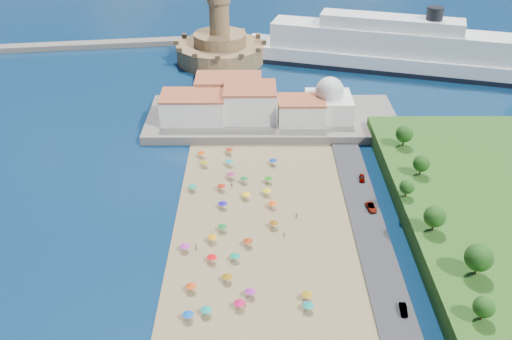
{
  "coord_description": "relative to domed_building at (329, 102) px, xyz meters",
  "views": [
    {
      "loc": [
        3.5,
        -114.97,
        90.71
      ],
      "look_at": [
        4.0,
        25.0,
        8.0
      ],
      "focal_mm": 40.0,
      "sensor_mm": 36.0,
      "label": 1
    }
  ],
  "objects": [
    {
      "name": "jetty",
      "position": [
        -42.0,
        37.0,
        -7.77
      ],
      "size": [
        18.0,
        70.0,
        2.4
      ],
      "primitive_type": "cube",
      "color": "#59544C",
      "rests_on": "ground"
    },
    {
      "name": "waterfront_buildings",
      "position": [
        -33.05,
        2.64,
        -1.1
      ],
      "size": [
        57.0,
        29.0,
        11.0
      ],
      "color": "silver",
      "rests_on": "terrace"
    },
    {
      "name": "beach_parasols",
      "position": [
        -31.12,
        -76.45,
        -6.83
      ],
      "size": [
        32.41,
        115.51,
        2.2
      ],
      "color": "gray",
      "rests_on": "beach"
    },
    {
      "name": "breakwater",
      "position": [
        -140.0,
        82.0,
        -7.67
      ],
      "size": [
        199.03,
        34.77,
        2.6
      ],
      "primitive_type": "cube",
      "rotation": [
        0.0,
        0.0,
        0.14
      ],
      "color": "#59544C",
      "rests_on": "ground"
    },
    {
      "name": "fortress",
      "position": [
        -42.0,
        67.0,
        -2.29
      ],
      "size": [
        40.0,
        40.0,
        32.4
      ],
      "color": "olive",
      "rests_on": "ground"
    },
    {
      "name": "terrace",
      "position": [
        -20.0,
        2.0,
        -7.47
      ],
      "size": [
        90.0,
        36.0,
        3.0
      ],
      "primitive_type": "cube",
      "color": "#59544C",
      "rests_on": "ground"
    },
    {
      "name": "beachgoers",
      "position": [
        -29.93,
        -74.92,
        -7.86
      ],
      "size": [
        30.29,
        91.51,
        1.87
      ],
      "color": "tan",
      "rests_on": "beach"
    },
    {
      "name": "ground",
      "position": [
        -30.0,
        -71.0,
        -8.97
      ],
      "size": [
        700.0,
        700.0,
        0.0
      ],
      "primitive_type": "plane",
      "color": "#071938",
      "rests_on": "ground"
    },
    {
      "name": "parked_cars",
      "position": [
        6.0,
        -67.69,
        -7.6
      ],
      "size": [
        2.8,
        73.01,
        1.38
      ],
      "color": "gray",
      "rests_on": "promenade"
    },
    {
      "name": "cruise_ship",
      "position": [
        32.79,
        57.08,
        -0.52
      ],
      "size": [
        131.11,
        55.26,
        28.57
      ],
      "color": "black",
      "rests_on": "ground"
    },
    {
      "name": "hillside_trees",
      "position": [
        19.06,
        -81.61,
        1.21
      ],
      "size": [
        14.72,
        106.93,
        8.04
      ],
      "color": "#382314",
      "rests_on": "hillside"
    },
    {
      "name": "domed_building",
      "position": [
        0.0,
        0.0,
        0.0
      ],
      "size": [
        16.0,
        16.0,
        15.0
      ],
      "color": "silver",
      "rests_on": "terrace"
    }
  ]
}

